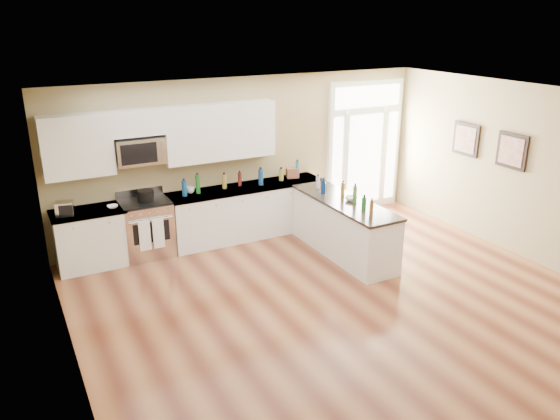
% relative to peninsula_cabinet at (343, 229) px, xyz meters
% --- Properties ---
extents(ground, '(8.00, 8.00, 0.00)m').
position_rel_peninsula_cabinet_xyz_m(ground, '(-0.93, -2.24, -0.43)').
color(ground, '#592919').
extents(room_shell, '(8.00, 8.00, 8.00)m').
position_rel_peninsula_cabinet_xyz_m(room_shell, '(-0.93, -2.24, 1.27)').
color(room_shell, tan).
rests_on(room_shell, ground).
extents(back_cabinet_left, '(1.10, 0.66, 0.94)m').
position_rel_peninsula_cabinet_xyz_m(back_cabinet_left, '(-3.80, 1.45, 0.00)').
color(back_cabinet_left, white).
rests_on(back_cabinet_left, ground).
extents(back_cabinet_right, '(2.85, 0.66, 0.94)m').
position_rel_peninsula_cabinet_xyz_m(back_cabinet_right, '(-1.08, 1.45, 0.00)').
color(back_cabinet_right, white).
rests_on(back_cabinet_right, ground).
extents(peninsula_cabinet, '(0.69, 2.32, 0.94)m').
position_rel_peninsula_cabinet_xyz_m(peninsula_cabinet, '(0.00, 0.00, 0.00)').
color(peninsula_cabinet, white).
rests_on(peninsula_cabinet, ground).
extents(upper_cabinet_left, '(1.04, 0.33, 0.95)m').
position_rel_peninsula_cabinet_xyz_m(upper_cabinet_left, '(-3.81, 1.59, 1.49)').
color(upper_cabinet_left, white).
rests_on(upper_cabinet_left, room_shell).
extents(upper_cabinet_right, '(1.94, 0.33, 0.95)m').
position_rel_peninsula_cabinet_xyz_m(upper_cabinet_right, '(-1.50, 1.59, 1.49)').
color(upper_cabinet_right, white).
rests_on(upper_cabinet_right, room_shell).
extents(upper_cabinet_short, '(0.82, 0.33, 0.40)m').
position_rel_peninsula_cabinet_xyz_m(upper_cabinet_short, '(-2.88, 1.59, 1.77)').
color(upper_cabinet_short, white).
rests_on(upper_cabinet_short, room_shell).
extents(microwave, '(0.78, 0.41, 0.42)m').
position_rel_peninsula_cabinet_xyz_m(microwave, '(-2.88, 1.56, 1.33)').
color(microwave, silver).
rests_on(microwave, room_shell).
extents(entry_door, '(1.70, 0.10, 2.60)m').
position_rel_peninsula_cabinet_xyz_m(entry_door, '(1.62, 1.71, 0.87)').
color(entry_door, white).
rests_on(entry_door, ground).
extents(wall_art_near, '(0.05, 0.58, 0.58)m').
position_rel_peninsula_cabinet_xyz_m(wall_art_near, '(2.54, -0.04, 1.27)').
color(wall_art_near, black).
rests_on(wall_art_near, room_shell).
extents(wall_art_far, '(0.05, 0.58, 0.58)m').
position_rel_peninsula_cabinet_xyz_m(wall_art_far, '(2.54, -1.04, 1.27)').
color(wall_art_far, black).
rests_on(wall_art_far, room_shell).
extents(kitchen_range, '(0.78, 0.69, 1.08)m').
position_rel_peninsula_cabinet_xyz_m(kitchen_range, '(-2.90, 1.45, 0.04)').
color(kitchen_range, silver).
rests_on(kitchen_range, ground).
extents(stockpot, '(0.28, 0.28, 0.20)m').
position_rel_peninsula_cabinet_xyz_m(stockpot, '(-2.87, 1.44, 0.61)').
color(stockpot, black).
rests_on(stockpot, kitchen_range).
extents(toaster_oven, '(0.29, 0.25, 0.22)m').
position_rel_peninsula_cabinet_xyz_m(toaster_oven, '(-4.12, 1.36, 0.61)').
color(toaster_oven, silver).
rests_on(toaster_oven, back_cabinet_left).
extents(cardboard_box, '(0.26, 0.22, 0.18)m').
position_rel_peninsula_cabinet_xyz_m(cardboard_box, '(-0.10, 1.55, 0.59)').
color(cardboard_box, brown).
rests_on(cardboard_box, back_cabinet_right).
extents(bowl_left, '(0.17, 0.17, 0.04)m').
position_rel_peninsula_cabinet_xyz_m(bowl_left, '(-3.42, 1.38, 0.53)').
color(bowl_left, white).
rests_on(bowl_left, back_cabinet_left).
extents(bowl_peninsula, '(0.24, 0.24, 0.06)m').
position_rel_peninsula_cabinet_xyz_m(bowl_peninsula, '(0.10, -0.06, 0.54)').
color(bowl_peninsula, white).
rests_on(bowl_peninsula, peninsula_cabinet).
extents(cup_counter, '(0.17, 0.17, 0.11)m').
position_rel_peninsula_cabinet_xyz_m(cup_counter, '(-2.09, 1.53, 0.56)').
color(cup_counter, white).
rests_on(cup_counter, back_cabinet_right).
extents(counter_bottles, '(2.37, 2.44, 0.32)m').
position_rel_peninsula_cabinet_xyz_m(counter_bottles, '(-0.76, 0.93, 0.64)').
color(counter_bottles, '#19591E').
rests_on(counter_bottles, back_cabinet_right).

